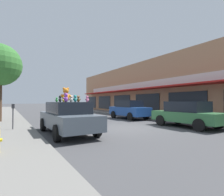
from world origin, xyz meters
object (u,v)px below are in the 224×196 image
(teddy_bear_purple, at_px, (66,98))
(teddy_bear_yellow, at_px, (63,99))
(plush_art_car, at_px, (68,117))
(teddy_bear_white, at_px, (71,99))
(teddy_bear_pink, at_px, (87,99))
(parking_meter, at_px, (13,113))
(teddy_bear_brown, at_px, (78,99))
(parked_car_far_center, at_px, (129,109))
(teddy_bear_blue, at_px, (65,99))
(teddy_bear_teal, at_px, (75,99))
(teddy_bear_giant, at_px, (66,95))
(parked_car_far_left, at_px, (187,114))
(teddy_bear_black, at_px, (60,99))
(teddy_bear_green, at_px, (57,100))

(teddy_bear_purple, xyz_separation_m, teddy_bear_yellow, (0.16, 0.94, -0.06))
(plush_art_car, xyz_separation_m, teddy_bear_white, (0.24, 0.21, 0.87))
(teddy_bear_pink, height_order, parking_meter, teddy_bear_pink)
(plush_art_car, height_order, teddy_bear_brown, teddy_bear_brown)
(teddy_bear_purple, xyz_separation_m, parked_car_far_center, (7.18, 5.37, -0.85))
(teddy_bear_blue, bearing_deg, parked_car_far_center, -164.29)
(teddy_bear_purple, bearing_deg, parking_meter, -95.36)
(plush_art_car, xyz_separation_m, teddy_bear_purple, (-0.40, -1.09, 0.90))
(teddy_bear_teal, bearing_deg, teddy_bear_pink, 84.30)
(teddy_bear_pink, relative_size, teddy_bear_blue, 0.96)
(teddy_bear_brown, bearing_deg, teddy_bear_white, -20.28)
(teddy_bear_teal, distance_m, parking_meter, 3.35)
(teddy_bear_giant, bearing_deg, parked_car_far_left, 166.02)
(teddy_bear_brown, distance_m, teddy_bear_yellow, 0.75)
(teddy_bear_giant, xyz_separation_m, teddy_bear_black, (-0.36, -0.35, -0.19))
(teddy_bear_purple, height_order, teddy_bear_green, teddy_bear_purple)
(teddy_bear_green, distance_m, parked_car_far_left, 7.57)
(teddy_bear_teal, xyz_separation_m, parked_car_far_center, (6.48, 4.48, -0.83))
(teddy_bear_yellow, xyz_separation_m, parked_car_far_left, (7.02, -1.40, -0.83))
(plush_art_car, height_order, teddy_bear_pink, teddy_bear_pink)
(teddy_bear_teal, bearing_deg, parked_car_far_left, 145.98)
(parking_meter, bearing_deg, teddy_bear_teal, -39.57)
(teddy_bear_brown, xyz_separation_m, parked_car_far_left, (6.28, -1.47, -0.86))
(teddy_bear_green, xyz_separation_m, parked_car_far_left, (7.03, -2.68, -0.83))
(teddy_bear_pink, distance_m, teddy_bear_purple, 0.96)
(teddy_bear_giant, distance_m, parked_car_far_center, 8.11)
(teddy_bear_giant, distance_m, teddy_bear_brown, 0.62)
(teddy_bear_blue, height_order, parking_meter, teddy_bear_blue)
(teddy_bear_white, relative_size, teddy_bear_yellow, 1.34)
(parking_meter, bearing_deg, teddy_bear_giant, -40.35)
(teddy_bear_black, bearing_deg, teddy_bear_purple, 39.95)
(teddy_bear_yellow, bearing_deg, teddy_bear_giant, 179.12)
(teddy_bear_blue, distance_m, parked_car_far_left, 7.13)
(teddy_bear_pink, xyz_separation_m, teddy_bear_teal, (-0.26, 0.86, 0.02))
(plush_art_car, bearing_deg, teddy_bear_teal, -34.18)
(teddy_bear_pink, height_order, teddy_bear_blue, teddy_bear_blue)
(teddy_bear_purple, distance_m, teddy_bear_blue, 2.11)
(teddy_bear_giant, bearing_deg, teddy_bear_green, -81.69)
(parked_car_far_center, bearing_deg, teddy_bear_black, -147.65)
(teddy_bear_white, xyz_separation_m, parked_car_far_left, (6.54, -1.76, -0.87))
(plush_art_car, xyz_separation_m, teddy_bear_yellow, (-0.24, -0.15, 0.83))
(teddy_bear_black, xyz_separation_m, teddy_bear_pink, (0.99, -0.77, -0.00))
(parked_car_far_left, height_order, parking_meter, parked_car_far_left)
(teddy_bear_yellow, bearing_deg, teddy_bear_white, 164.93)
(teddy_bear_teal, height_order, teddy_bear_white, teddy_bear_teal)
(teddy_bear_giant, bearing_deg, teddy_bear_purple, 73.39)
(teddy_bear_purple, distance_m, parked_car_far_center, 9.00)
(teddy_bear_teal, bearing_deg, parked_car_far_center, -167.61)
(plush_art_car, bearing_deg, teddy_bear_giant, 140.72)
(teddy_bear_black, bearing_deg, plush_art_car, 161.75)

